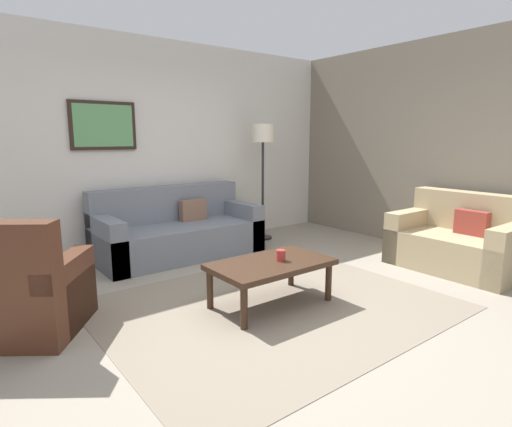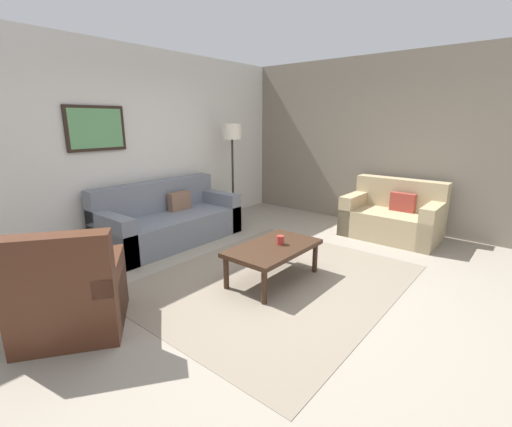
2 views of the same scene
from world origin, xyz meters
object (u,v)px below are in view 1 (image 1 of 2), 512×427
(couch_loveseat, at_px, (460,243))
(coffee_table, at_px, (271,267))
(framed_artwork, at_px, (103,126))
(cup, at_px, (281,255))
(couch_main, at_px, (176,232))
(armchair_leather, at_px, (21,298))
(lamp_standing, at_px, (263,145))

(couch_loveseat, distance_m, coffee_table, 2.51)
(couch_loveseat, xyz_separation_m, framed_artwork, (-3.09, 2.98, 1.36))
(framed_artwork, bearing_deg, cup, -73.86)
(couch_main, relative_size, cup, 20.79)
(couch_loveseat, height_order, framed_artwork, framed_artwork)
(armchair_leather, bearing_deg, lamp_standing, 21.24)
(coffee_table, bearing_deg, armchair_leather, 159.76)
(armchair_leather, bearing_deg, couch_main, 34.11)
(cup, bearing_deg, armchair_leather, 159.94)
(coffee_table, relative_size, framed_artwork, 1.38)
(framed_artwork, bearing_deg, couch_main, -30.65)
(cup, bearing_deg, couch_main, 90.24)
(couch_loveseat, distance_m, lamp_standing, 2.92)
(armchair_leather, relative_size, cup, 11.18)
(couch_main, bearing_deg, cup, -89.76)
(couch_loveseat, bearing_deg, couch_main, 132.87)
(lamp_standing, bearing_deg, framed_artwork, 168.38)
(lamp_standing, height_order, framed_artwork, framed_artwork)
(coffee_table, xyz_separation_m, framed_artwork, (-0.63, 2.48, 1.30))
(couch_main, bearing_deg, framed_artwork, 149.35)
(framed_artwork, bearing_deg, armchair_leather, -125.73)
(couch_loveseat, distance_m, armchair_leather, 4.53)
(armchair_leather, bearing_deg, framed_artwork, 54.27)
(couch_main, bearing_deg, coffee_table, -92.43)
(lamp_standing, bearing_deg, couch_main, 179.29)
(coffee_table, distance_m, cup, 0.14)
(cup, distance_m, lamp_standing, 2.68)
(couch_loveseat, xyz_separation_m, armchair_leather, (-4.37, 1.21, 0.01))
(coffee_table, distance_m, lamp_standing, 2.75)
(armchair_leather, relative_size, coffee_table, 1.02)
(couch_loveseat, relative_size, coffee_table, 1.25)
(coffee_table, distance_m, framed_artwork, 2.87)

